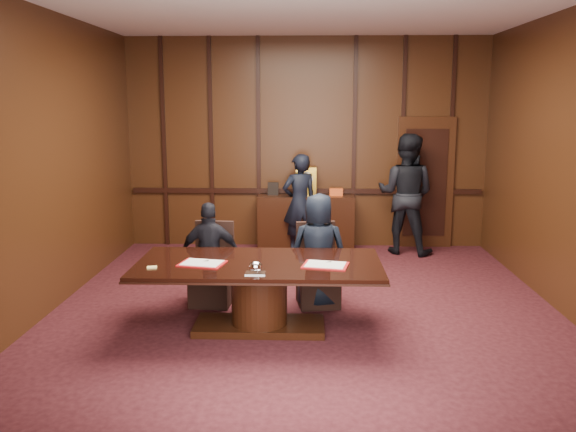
% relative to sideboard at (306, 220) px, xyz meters
% --- Properties ---
extents(room, '(7.00, 7.04, 3.50)m').
position_rel_sideboard_xyz_m(room, '(0.07, -3.12, 1.24)').
color(room, black).
rests_on(room, ground).
extents(sideboard, '(1.60, 0.45, 1.54)m').
position_rel_sideboard_xyz_m(sideboard, '(0.00, 0.00, 0.00)').
color(sideboard, black).
rests_on(sideboard, ground).
extents(conference_table, '(2.62, 1.32, 0.76)m').
position_rel_sideboard_xyz_m(conference_table, '(-0.49, -3.76, 0.02)').
color(conference_table, black).
rests_on(conference_table, ground).
extents(folder_left, '(0.52, 0.42, 0.02)m').
position_rel_sideboard_xyz_m(folder_left, '(-1.08, -3.86, 0.28)').
color(folder_left, '#B51013').
rests_on(folder_left, conference_table).
extents(folder_right, '(0.52, 0.41, 0.02)m').
position_rel_sideboard_xyz_m(folder_right, '(0.21, -3.89, 0.28)').
color(folder_right, '#B51013').
rests_on(folder_right, conference_table).
extents(inkstand, '(0.20, 0.14, 0.12)m').
position_rel_sideboard_xyz_m(inkstand, '(-0.49, -4.21, 0.33)').
color(inkstand, white).
rests_on(inkstand, conference_table).
extents(notepad, '(0.11, 0.09, 0.01)m').
position_rel_sideboard_xyz_m(notepad, '(-1.57, -4.04, 0.28)').
color(notepad, '#FFDD7C').
rests_on(notepad, conference_table).
extents(chair_left, '(0.52, 0.52, 0.99)m').
position_rel_sideboard_xyz_m(chair_left, '(-1.14, -2.88, -0.19)').
color(chair_left, black).
rests_on(chair_left, ground).
extents(chair_right, '(0.55, 0.55, 0.99)m').
position_rel_sideboard_xyz_m(chair_right, '(0.15, -2.88, -0.19)').
color(chair_right, black).
rests_on(chair_right, ground).
extents(signatory_left, '(0.76, 0.34, 1.27)m').
position_rel_sideboard_xyz_m(signatory_left, '(-1.14, -2.96, 0.15)').
color(signatory_left, black).
rests_on(signatory_left, ground).
extents(signatory_right, '(0.70, 0.47, 1.38)m').
position_rel_sideboard_xyz_m(signatory_right, '(0.16, -2.96, 0.21)').
color(signatory_right, black).
rests_on(signatory_right, ground).
extents(witness_left, '(0.69, 0.58, 1.61)m').
position_rel_sideboard_xyz_m(witness_left, '(-0.11, -0.19, 0.32)').
color(witness_left, black).
rests_on(witness_left, ground).
extents(witness_right, '(1.16, 1.05, 1.94)m').
position_rel_sideboard_xyz_m(witness_right, '(1.61, -0.24, 0.49)').
color(witness_right, black).
rests_on(witness_right, ground).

